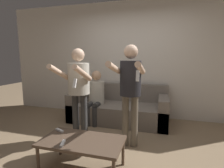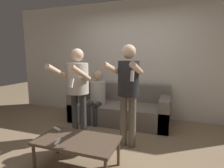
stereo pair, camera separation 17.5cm
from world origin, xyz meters
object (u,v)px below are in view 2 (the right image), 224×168
object	(u,v)px
person_standing_left	(78,83)
coffee_table	(77,142)
remote_near	(58,142)
remote_far	(57,129)
couch	(120,109)
person_standing_right	(128,84)
person_seated	(97,94)

from	to	relation	value
person_standing_left	coffee_table	size ratio (longest dim) A/B	1.53
person_standing_left	remote_near	xyz separation A→B (m)	(0.24, -0.92, -0.57)
remote_far	couch	bearing A→B (deg)	75.37
person_standing_left	couch	bearing A→B (deg)	67.80
person_standing_left	person_standing_right	world-z (taller)	person_standing_right
couch	coffee_table	bearing A→B (deg)	-90.83
coffee_table	remote_near	world-z (taller)	remote_near
person_standing_right	remote_near	xyz separation A→B (m)	(-0.63, -0.92, -0.59)
remote_far	remote_near	bearing A→B (deg)	-52.52
remote_near	remote_far	size ratio (longest dim) A/B	1.02
coffee_table	remote_far	distance (m)	0.44
person_seated	coffee_table	size ratio (longest dim) A/B	1.11
person_seated	remote_far	bearing A→B (deg)	-88.97
remote_near	person_standing_right	bearing A→B (deg)	55.41
couch	person_seated	size ratio (longest dim) A/B	1.87
couch	person_standing_left	size ratio (longest dim) A/B	1.36
person_standing_left	remote_far	distance (m)	0.83
remote_far	coffee_table	bearing A→B (deg)	-20.31
person_standing_left	person_standing_right	distance (m)	0.87
couch	person_standing_left	world-z (taller)	person_standing_left
coffee_table	remote_near	bearing A→B (deg)	-136.21
person_standing_right	remote_far	world-z (taller)	person_standing_right
coffee_table	person_standing_right	bearing A→B (deg)	58.47
remote_near	person_standing_left	bearing A→B (deg)	104.57
coffee_table	remote_far	size ratio (longest dim) A/B	6.77
remote_far	person_seated	bearing A→B (deg)	91.03
coffee_table	remote_far	world-z (taller)	remote_far
person_standing_right	person_seated	bearing A→B (deg)	135.88
person_standing_right	remote_near	world-z (taller)	person_standing_right
couch	remote_near	bearing A→B (deg)	-95.63
person_seated	remote_far	xyz separation A→B (m)	(0.03, -1.48, -0.20)
couch	remote_near	xyz separation A→B (m)	(-0.20, -1.99, 0.15)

